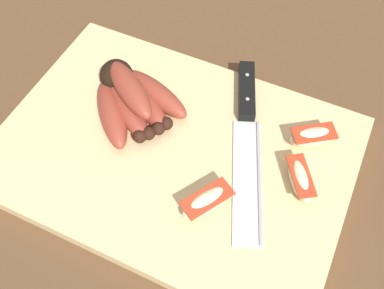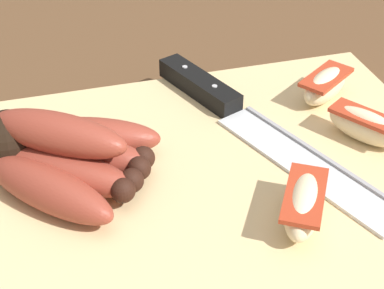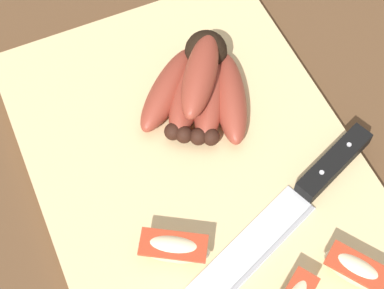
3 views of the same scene
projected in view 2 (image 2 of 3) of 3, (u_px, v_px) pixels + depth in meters
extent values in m
plane|color=brown|center=(172.00, 193.00, 0.49)|extent=(6.00, 6.00, 0.00)
cube|color=#DBBC84|center=(182.00, 196.00, 0.47)|extent=(0.46, 0.33, 0.02)
sphere|color=black|center=(9.00, 140.00, 0.47)|extent=(0.05, 0.05, 0.05)
ellipsoid|color=brown|center=(48.00, 189.00, 0.44)|extent=(0.10, 0.11, 0.03)
sphere|color=black|center=(123.00, 190.00, 0.43)|extent=(0.02, 0.02, 0.02)
ellipsoid|color=brown|center=(62.00, 170.00, 0.45)|extent=(0.12, 0.10, 0.03)
sphere|color=black|center=(131.00, 181.00, 0.44)|extent=(0.02, 0.02, 0.02)
ellipsoid|color=brown|center=(76.00, 153.00, 0.47)|extent=(0.12, 0.09, 0.03)
sphere|color=black|center=(139.00, 168.00, 0.45)|extent=(0.02, 0.02, 0.02)
ellipsoid|color=brown|center=(88.00, 137.00, 0.49)|extent=(0.12, 0.07, 0.03)
sphere|color=black|center=(143.00, 158.00, 0.47)|extent=(0.02, 0.02, 0.02)
ellipsoid|color=brown|center=(58.00, 133.00, 0.45)|extent=(0.11, 0.09, 0.03)
cube|color=silver|center=(307.00, 165.00, 0.48)|extent=(0.10, 0.18, 0.00)
cube|color=#99999E|center=(320.00, 155.00, 0.49)|extent=(0.07, 0.17, 0.00)
cube|color=black|center=(199.00, 85.00, 0.57)|extent=(0.06, 0.10, 0.02)
cylinder|color=#B2B2B7|center=(185.00, 67.00, 0.57)|extent=(0.01, 0.01, 0.00)
cylinder|color=#B2B2B7|center=(215.00, 86.00, 0.55)|extent=(0.01, 0.01, 0.00)
ellipsoid|color=beige|center=(325.00, 86.00, 0.55)|extent=(0.07, 0.06, 0.03)
cube|color=#B2381E|center=(326.00, 77.00, 0.55)|extent=(0.06, 0.05, 0.00)
ellipsoid|color=beige|center=(303.00, 205.00, 0.42)|extent=(0.06, 0.07, 0.03)
cube|color=#B2381E|center=(305.00, 195.00, 0.42)|extent=(0.06, 0.07, 0.00)
ellipsoid|color=beige|center=(366.00, 128.00, 0.50)|extent=(0.05, 0.07, 0.03)
cube|color=#B2381E|center=(368.00, 118.00, 0.50)|extent=(0.05, 0.06, 0.00)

